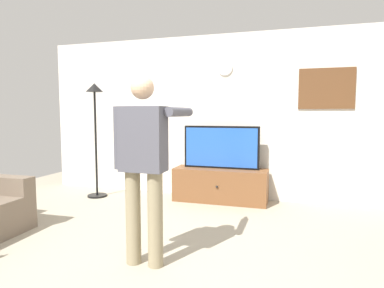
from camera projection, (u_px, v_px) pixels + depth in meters
The scene contains 8 objects.
ground_plane at pixel (149, 277), 2.86m from camera, with size 8.40×8.40×0.00m, color #9E937F.
back_wall at pixel (222, 117), 5.54m from camera, with size 6.40×0.10×2.70m, color silver.
tv_stand at pixel (220, 185), 5.29m from camera, with size 1.48×0.49×0.53m.
television at pixel (221, 147), 5.28m from camera, with size 1.21×0.07×0.68m.
wall_clock at pixel (225, 68), 5.39m from camera, with size 0.24×0.24×0.03m, color white.
framed_picture at pixel (326, 89), 4.97m from camera, with size 0.80×0.04×0.61m, color brown.
floor_lamp at pixel (95, 116), 5.50m from camera, with size 0.32×0.32×1.91m.
person_standing_nearer_lamp at pixel (144, 159), 3.02m from camera, with size 0.59×0.78×1.74m.
Camera 1 is at (1.16, -2.50, 1.41)m, focal length 30.95 mm.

